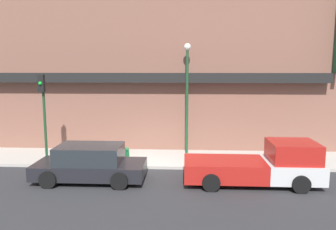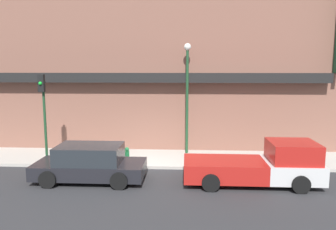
{
  "view_description": "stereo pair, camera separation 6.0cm",
  "coord_description": "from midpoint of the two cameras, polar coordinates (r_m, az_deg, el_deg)",
  "views": [
    {
      "loc": [
        1.68,
        -14.42,
        4.62
      ],
      "look_at": [
        0.87,
        1.24,
        2.33
      ],
      "focal_mm": 35.0,
      "sensor_mm": 36.0,
      "label": 1
    },
    {
      "loc": [
        1.74,
        -14.42,
        4.62
      ],
      "look_at": [
        0.87,
        1.24,
        2.33
      ],
      "focal_mm": 35.0,
      "sensor_mm": 36.0,
      "label": 2
    }
  ],
  "objects": [
    {
      "name": "building",
      "position": [
        19.07,
        -1.92,
        9.41
      ],
      "size": [
        19.8,
        3.8,
        11.35
      ],
      "color": "brown",
      "rests_on": "ground"
    },
    {
      "name": "street_lamp",
      "position": [
        16.91,
        3.47,
        5.09
      ],
      "size": [
        0.36,
        0.36,
        5.69
      ],
      "color": "#1E4728",
      "rests_on": "sidewalk"
    },
    {
      "name": "pickup_truck",
      "position": [
        13.69,
        15.96,
        -8.43
      ],
      "size": [
        5.34,
        2.13,
        1.73
      ],
      "rotation": [
        0.0,
        0.0,
        -0.03
      ],
      "color": "silver",
      "rests_on": "ground"
    },
    {
      "name": "parked_car",
      "position": [
        13.92,
        -13.32,
        -8.2
      ],
      "size": [
        4.48,
        2.11,
        1.49
      ],
      "rotation": [
        0.0,
        0.0,
        -0.02
      ],
      "color": "black",
      "rests_on": "ground"
    },
    {
      "name": "sidewalk",
      "position": [
        16.69,
        -2.83,
        -7.55
      ],
      "size": [
        36.0,
        3.1,
        0.13
      ],
      "color": "#B7B2A8",
      "rests_on": "ground"
    },
    {
      "name": "traffic_light",
      "position": [
        16.2,
        -20.79,
        1.93
      ],
      "size": [
        0.28,
        0.42,
        4.17
      ],
      "color": "#1E4728",
      "rests_on": "sidewalk"
    },
    {
      "name": "fire_hydrant",
      "position": [
        15.73,
        -7.04,
        -6.93
      ],
      "size": [
        0.22,
        0.22,
        0.75
      ],
      "color": "#196633",
      "rests_on": "sidewalk"
    },
    {
      "name": "ground_plane",
      "position": [
        15.24,
        -3.45,
        -9.37
      ],
      "size": [
        80.0,
        80.0,
        0.0
      ],
      "primitive_type": "plane",
      "color": "#2D2D30"
    }
  ]
}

